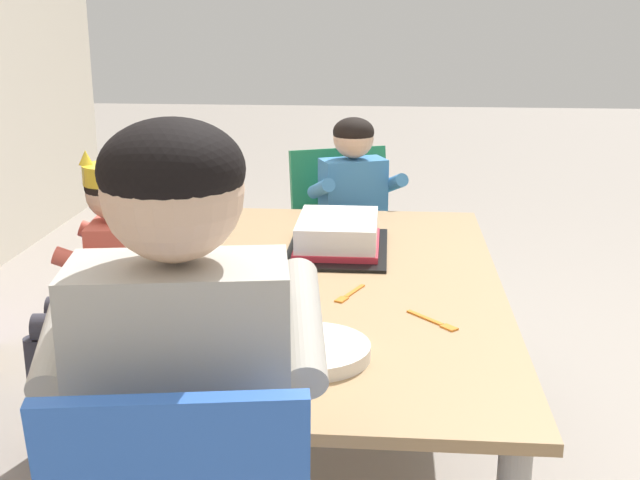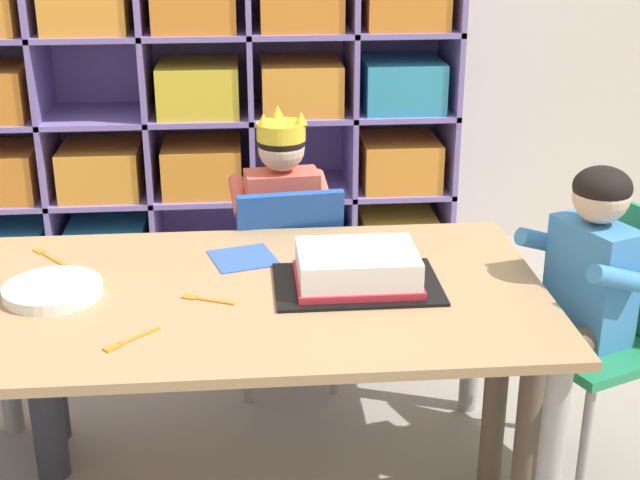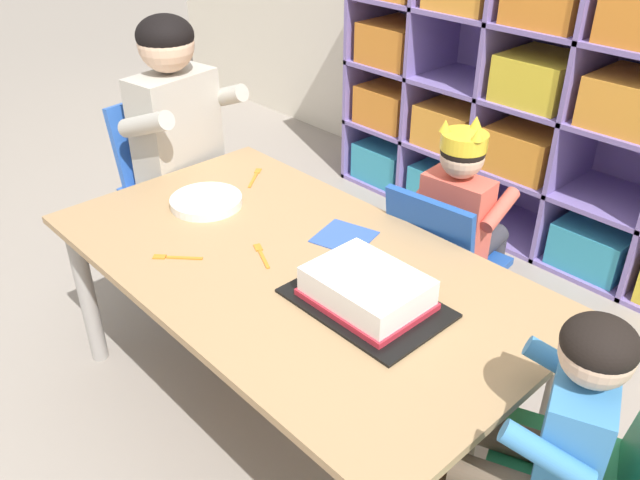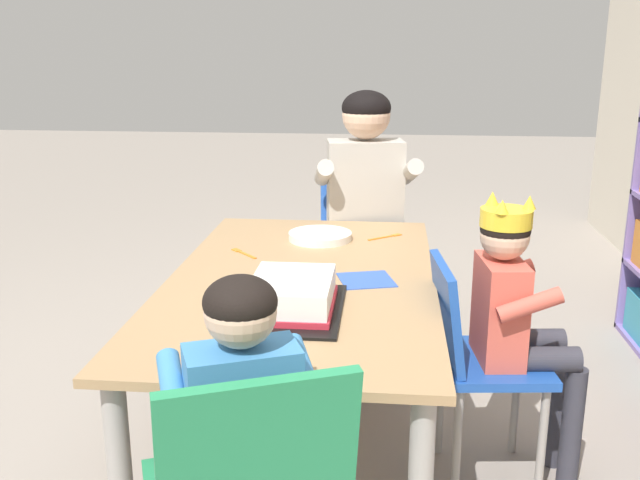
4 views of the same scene
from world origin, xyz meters
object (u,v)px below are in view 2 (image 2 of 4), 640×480
(fork_scattered_mid_table, at_px, (48,256))
(birthday_cake_on_tray, at_px, (357,271))
(activity_table, at_px, (241,318))
(fork_by_napkin, at_px, (129,341))
(paper_plate_stack, at_px, (53,290))
(child_with_crown, at_px, (280,212))
(fork_near_child_seat, at_px, (204,299))
(classroom_chair_blue, at_px, (286,268))
(classroom_chair_guest_side, at_px, (603,321))
(guest_at_table_side, at_px, (574,291))

(fork_scattered_mid_table, bearing_deg, birthday_cake_on_tray, 33.33)
(activity_table, bearing_deg, fork_by_napkin, -135.62)
(paper_plate_stack, xyz_separation_m, fork_by_napkin, (0.20, -0.24, -0.01))
(child_with_crown, relative_size, fork_near_child_seat, 6.88)
(fork_near_child_seat, xyz_separation_m, fork_by_napkin, (-0.15, -0.19, 0.00))
(activity_table, height_order, classroom_chair_blue, classroom_chair_blue)
(birthday_cake_on_tray, distance_m, fork_by_napkin, 0.56)
(classroom_chair_guest_side, bearing_deg, fork_near_child_seat, -109.14)
(classroom_chair_blue, xyz_separation_m, birthday_cake_on_tray, (0.14, -0.50, 0.20))
(fork_by_napkin, bearing_deg, guest_at_table_side, -31.51)
(classroom_chair_blue, relative_size, classroom_chair_guest_side, 0.92)
(paper_plate_stack, bearing_deg, classroom_chair_guest_side, -0.04)
(activity_table, height_order, fork_near_child_seat, fork_near_child_seat)
(fork_scattered_mid_table, height_order, fork_by_napkin, same)
(classroom_chair_guest_side, relative_size, birthday_cake_on_tray, 1.84)
(classroom_chair_guest_side, distance_m, fork_by_napkin, 1.15)
(classroom_chair_guest_side, height_order, fork_near_child_seat, classroom_chair_guest_side)
(classroom_chair_guest_side, bearing_deg, fork_scattered_mid_table, -122.19)
(child_with_crown, bearing_deg, fork_near_child_seat, 66.74)
(activity_table, xyz_separation_m, guest_at_table_side, (0.79, -0.03, 0.05))
(classroom_chair_guest_side, height_order, paper_plate_stack, classroom_chair_guest_side)
(classroom_chair_blue, distance_m, birthday_cake_on_tray, 0.56)
(birthday_cake_on_tray, distance_m, fork_near_child_seat, 0.36)
(activity_table, xyz_separation_m, paper_plate_stack, (-0.43, 0.01, 0.08))
(activity_table, xyz_separation_m, fork_near_child_seat, (-0.08, -0.04, 0.07))
(fork_by_napkin, bearing_deg, classroom_chair_blue, 21.10)
(child_with_crown, bearing_deg, fork_scattered_mid_table, 24.78)
(guest_at_table_side, xyz_separation_m, fork_near_child_seat, (-0.87, -0.01, 0.02))
(guest_at_table_side, distance_m, birthday_cake_on_tray, 0.52)
(classroom_chair_blue, bearing_deg, classroom_chair_guest_side, 140.87)
(fork_by_napkin, bearing_deg, classroom_chair_guest_side, -30.47)
(child_with_crown, relative_size, fork_by_napkin, 7.59)
(guest_at_table_side, height_order, birthday_cake_on_tray, guest_at_table_side)
(paper_plate_stack, bearing_deg, fork_scattered_mid_table, 103.49)
(guest_at_table_side, xyz_separation_m, fork_by_napkin, (-1.02, -0.20, 0.02))
(guest_at_table_side, xyz_separation_m, paper_plate_stack, (-1.22, 0.04, 0.03))
(fork_near_child_seat, bearing_deg, fork_by_napkin, -105.00)
(activity_table, relative_size, paper_plate_stack, 6.32)
(activity_table, distance_m, fork_scattered_mid_table, 0.55)
(birthday_cake_on_tray, height_order, paper_plate_stack, birthday_cake_on_tray)
(fork_near_child_seat, bearing_deg, birthday_cake_on_tray, 31.58)
(fork_near_child_seat, bearing_deg, classroom_chair_blue, 92.60)
(fork_scattered_mid_table, bearing_deg, fork_by_napkin, -10.93)
(classroom_chair_blue, distance_m, paper_plate_stack, 0.77)
(activity_table, height_order, fork_scattered_mid_table, fork_scattered_mid_table)
(activity_table, relative_size, child_with_crown, 1.68)
(activity_table, distance_m, guest_at_table_side, 0.79)
(classroom_chair_guest_side, bearing_deg, paper_plate_stack, -112.38)
(guest_at_table_side, bearing_deg, fork_near_child_seat, -111.45)
(classroom_chair_blue, distance_m, fork_scattered_mid_table, 0.69)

